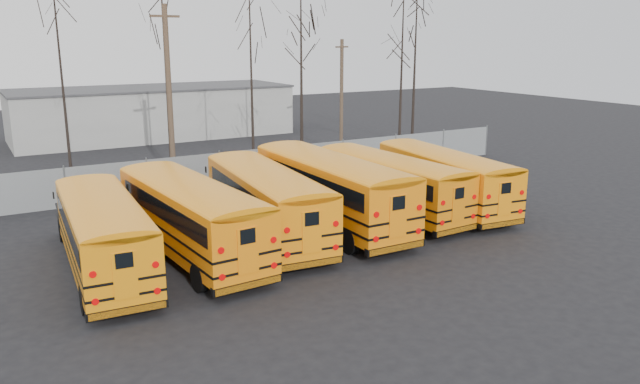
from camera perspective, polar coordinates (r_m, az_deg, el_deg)
ground at (r=24.56m, az=1.31°, el=-5.37°), size 120.00×120.00×0.00m
fence at (r=34.71m, az=-9.12°, el=1.95°), size 40.00×0.04×2.00m
distant_building at (r=53.97m, az=-15.00°, el=7.01°), size 22.00×8.00×4.00m
bus_a at (r=23.04m, az=-19.29°, el=-3.15°), size 2.99×10.28×2.84m
bus_b at (r=23.94m, az=-11.94°, el=-1.76°), size 3.17×10.91×3.02m
bus_c at (r=25.75m, az=-5.08°, el=-0.41°), size 3.49×10.91×3.00m
bus_d at (r=27.25m, az=0.75°, el=0.71°), size 2.72×11.48×3.20m
bus_e at (r=29.19m, az=6.21°, el=1.14°), size 2.85×10.38×2.88m
bus_f at (r=30.77m, az=11.08°, el=1.62°), size 3.39×10.42×2.87m
utility_pole_left at (r=36.61m, az=-13.63°, el=8.83°), size 1.76×0.45×9.90m
utility_pole_right at (r=44.65m, az=1.98°, el=8.82°), size 1.35×0.64×7.99m
tree_2 at (r=38.00m, az=-22.61°, el=10.34°), size 0.26×0.26×12.81m
tree_3 at (r=39.35m, az=-13.93°, el=11.08°), size 0.26×0.26×12.81m
tree_4 at (r=37.46m, az=-6.29°, el=10.11°), size 0.26×0.26×11.30m
tree_5 at (r=39.59m, az=-1.71°, el=10.04°), size 0.26×0.26×10.80m
tree_6 at (r=44.39m, az=7.44°, el=10.43°), size 0.26×0.26×10.92m
tree_7 at (r=48.14m, az=8.63°, el=10.87°), size 0.26×0.26×11.26m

